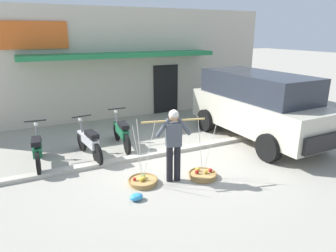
# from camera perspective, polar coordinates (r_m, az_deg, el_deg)

# --- Properties ---
(ground_plane) EXTENTS (90.00, 90.00, 0.00)m
(ground_plane) POSITION_cam_1_polar(r_m,az_deg,el_deg) (7.90, 0.22, -7.31)
(ground_plane) COLOR #9E998C
(sidewalk_curb) EXTENTS (20.00, 0.24, 0.10)m
(sidewalk_curb) POSITION_cam_1_polar(r_m,az_deg,el_deg) (8.46, -1.85, -5.22)
(sidewalk_curb) COLOR #BAB4A5
(sidewalk_curb) RESTS_ON ground
(fruit_vendor) EXTENTS (1.40, 0.36, 1.70)m
(fruit_vendor) POSITION_cam_1_polar(r_m,az_deg,el_deg) (6.72, 1.06, -2.86)
(fruit_vendor) COLOR black
(fruit_vendor) RESTS_ON ground
(fruit_basket_left_side) EXTENTS (0.68, 0.68, 1.45)m
(fruit_basket_left_side) POSITION_cam_1_polar(r_m,az_deg,el_deg) (6.96, -4.79, -10.26)
(fruit_basket_left_side) COLOR #B2894C
(fruit_basket_left_side) RESTS_ON ground
(fruit_basket_right_side) EXTENTS (0.68, 0.68, 1.45)m
(fruit_basket_right_side) POSITION_cam_1_polar(r_m,az_deg,el_deg) (7.27, 6.54, -9.08)
(fruit_basket_right_side) COLOR #B2894C
(fruit_basket_right_side) RESTS_ON ground
(motorcycle_nearest_shop) EXTENTS (0.54, 1.82, 1.09)m
(motorcycle_nearest_shop) POSITION_cam_1_polar(r_m,az_deg,el_deg) (8.36, -23.41, -4.03)
(motorcycle_nearest_shop) COLOR black
(motorcycle_nearest_shop) RESTS_ON ground
(motorcycle_second_in_row) EXTENTS (0.54, 1.81, 1.09)m
(motorcycle_second_in_row) POSITION_cam_1_polar(r_m,az_deg,el_deg) (8.41, -14.68, -2.99)
(motorcycle_second_in_row) COLOR black
(motorcycle_second_in_row) RESTS_ON ground
(motorcycle_third_in_row) EXTENTS (0.54, 1.82, 1.09)m
(motorcycle_third_in_row) POSITION_cam_1_polar(r_m,az_deg,el_deg) (9.02, -8.77, -1.23)
(motorcycle_third_in_row) COLOR black
(motorcycle_third_in_row) RESTS_ON ground
(parked_truck) EXTENTS (2.28, 4.86, 2.10)m
(parked_truck) POSITION_cam_1_polar(r_m,az_deg,el_deg) (9.86, 16.67, 3.92)
(parked_truck) COLOR beige
(parked_truck) RESTS_ON ground
(storefront_building) EXTENTS (13.00, 6.00, 4.20)m
(storefront_building) POSITION_cam_1_polar(r_m,az_deg,el_deg) (14.36, -12.08, 12.20)
(storefront_building) COLOR beige
(storefront_building) RESTS_ON ground
(plastic_litter_bag) EXTENTS (0.28, 0.22, 0.14)m
(plastic_litter_bag) POSITION_cam_1_polar(r_m,az_deg,el_deg) (6.36, -6.01, -13.21)
(plastic_litter_bag) COLOR #3393D1
(plastic_litter_bag) RESTS_ON ground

